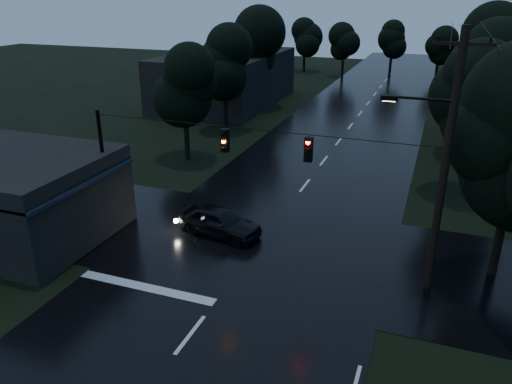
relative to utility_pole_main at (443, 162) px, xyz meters
The scene contains 14 objects.
main_road 21.06m from the utility_pole_main, 111.30° to the left, with size 12.00×120.00×0.02m, color black.
cross_street 9.14m from the utility_pole_main, behind, with size 60.00×9.00×0.02m, color black.
building_far_left 36.15m from the utility_pole_main, 126.44° to the left, with size 10.00×16.00×5.00m, color black.
utility_pole_main is the anchor object (origin of this frame).
utility_pole_far 17.08m from the utility_pole_main, 87.00° to the left, with size 2.00×0.30×7.50m.
anchor_pole_left 15.08m from the utility_pole_main, behind, with size 0.18×0.18×6.00m, color black.
span_signals 6.85m from the utility_pole_main, behind, with size 15.00×0.37×1.12m.
tree_left_a 19.76m from the utility_pole_main, 146.16° to the left, with size 3.92×3.92×8.26m.
tree_left_b 25.50m from the utility_pole_main, 131.84° to the left, with size 4.20×4.20×8.85m.
tree_left_c 33.94m from the utility_pole_main, 121.27° to the left, with size 4.48×4.48×9.44m.
tree_right_a 11.12m from the utility_pole_main, 81.77° to the left, with size 4.20×4.20×8.85m.
tree_right_b 19.14m from the utility_pole_main, 83.42° to the left, with size 4.48×4.48×9.44m.
tree_right_c 29.16m from the utility_pole_main, 84.50° to the left, with size 4.76×4.76×10.03m.
car 10.67m from the utility_pole_main, behind, with size 1.66×4.14×1.41m, color black.
Camera 1 is at (7.03, -7.37, 11.09)m, focal length 35.00 mm.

